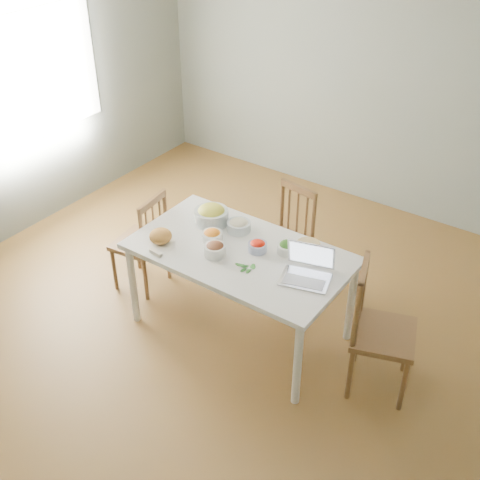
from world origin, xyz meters
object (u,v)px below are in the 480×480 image
Objects in this scene: chair_left at (139,240)px; laptop at (306,267)px; dining_table at (240,291)px; bowl_squash at (211,214)px; chair_far at (283,240)px; chair_right at (384,331)px; bread_boule at (161,236)px.

laptop reaches higher than chair_left.
bowl_squash is at bearing 155.16° from dining_table.
chair_far is 1.01× the size of chair_left.
chair_right is 0.72m from laptop.
bowl_squash reaches higher than bread_boule.
chair_right reaches higher than chair_left.
chair_right reaches higher than dining_table.
chair_far is 0.75m from bowl_squash.
chair_far is at bearing 53.65° from bowl_squash.
laptop is (0.59, -0.03, 0.51)m from dining_table.
chair_right is (1.22, -0.63, 0.05)m from chair_far.
dining_table is 1.79× the size of chair_left.
laptop is (-0.59, -0.12, 0.39)m from chair_right.
chair_right is (1.18, 0.09, 0.13)m from dining_table.
dining_table is at bearing 82.69° from chair_left.
chair_far is at bearing 93.39° from dining_table.
chair_far is 1.07m from laptop.
chair_far is (-0.04, 0.71, 0.08)m from dining_table.
chair_right is 5.89× the size of bread_boule.
bread_boule reaches higher than dining_table.
chair_far is at bearing 117.08° from chair_left.
chair_far is 1.16m from bread_boule.
laptop is (1.67, -0.03, 0.44)m from chair_left.
dining_table is 1.19m from chair_right.
dining_table is at bearing -76.86° from chair_far.
bread_boule is 1.18m from laptop.
chair_far is 5.37× the size of bread_boule.
bread_boule is 0.51× the size of laptop.
dining_table is 4.83× the size of laptop.
chair_right reaches higher than chair_far.
bread_boule is (-1.75, -0.34, 0.32)m from chair_right.
bread_boule is (-0.57, -0.26, 0.45)m from dining_table.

